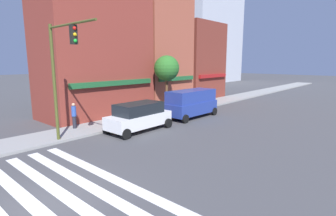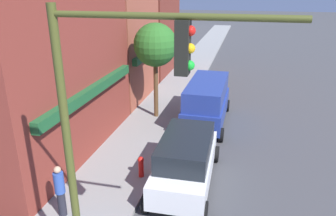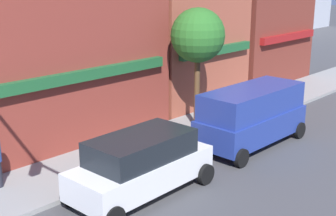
{
  "view_description": "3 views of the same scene",
  "coord_description": "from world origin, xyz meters",
  "px_view_note": "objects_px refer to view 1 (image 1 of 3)",
  "views": [
    {
      "loc": [
        -3.49,
        -8.48,
        4.71
      ],
      "look_at": [
        11.32,
        4.7,
        1.2
      ],
      "focal_mm": 28.0,
      "sensor_mm": 36.0,
      "label": 1
    },
    {
      "loc": [
        -2.18,
        2.84,
        7.06
      ],
      "look_at": [
        10.88,
        6.0,
        2.0
      ],
      "focal_mm": 35.0,
      "sensor_mm": 36.0,
      "label": 2
    },
    {
      "loc": [
        -0.73,
        -4.95,
        6.59
      ],
      "look_at": [
        10.88,
        6.0,
        2.0
      ],
      "focal_mm": 50.0,
      "sensor_mm": 36.0,
      "label": 3
    }
  ],
  "objects_px": {
    "street_tree": "(167,69)",
    "van_blue": "(191,102)",
    "suv_white": "(139,116)",
    "fire_hydrant": "(122,119)",
    "pedestrian_blue_shirt": "(74,115)",
    "traffic_signal": "(61,64)"
  },
  "relations": [
    {
      "from": "suv_white",
      "to": "street_tree",
      "type": "xyz_separation_m",
      "value": [
        5.96,
        2.8,
        3.07
      ]
    },
    {
      "from": "traffic_signal",
      "to": "fire_hydrant",
      "type": "distance_m",
      "value": 6.26
    },
    {
      "from": "pedestrian_blue_shirt",
      "to": "fire_hydrant",
      "type": "height_order",
      "value": "pedestrian_blue_shirt"
    },
    {
      "from": "van_blue",
      "to": "suv_white",
      "type": "bearing_deg",
      "value": -179.43
    },
    {
      "from": "traffic_signal",
      "to": "van_blue",
      "type": "xyz_separation_m",
      "value": [
        10.91,
        -0.71,
        -3.29
      ]
    },
    {
      "from": "suv_white",
      "to": "street_tree",
      "type": "relative_size",
      "value": 0.92
    },
    {
      "from": "fire_hydrant",
      "to": "street_tree",
      "type": "xyz_separation_m",
      "value": [
        6.13,
        1.1,
        3.49
      ]
    },
    {
      "from": "van_blue",
      "to": "street_tree",
      "type": "relative_size",
      "value": 0.98
    },
    {
      "from": "suv_white",
      "to": "fire_hydrant",
      "type": "bearing_deg",
      "value": 94.48
    },
    {
      "from": "suv_white",
      "to": "pedestrian_blue_shirt",
      "type": "distance_m",
      "value": 4.51
    },
    {
      "from": "traffic_signal",
      "to": "van_blue",
      "type": "bearing_deg",
      "value": -3.72
    },
    {
      "from": "pedestrian_blue_shirt",
      "to": "fire_hydrant",
      "type": "relative_size",
      "value": 2.1
    },
    {
      "from": "van_blue",
      "to": "street_tree",
      "type": "xyz_separation_m",
      "value": [
        -0.03,
        2.8,
        2.82
      ]
    },
    {
      "from": "fire_hydrant",
      "to": "street_tree",
      "type": "bearing_deg",
      "value": 10.17
    },
    {
      "from": "street_tree",
      "to": "van_blue",
      "type": "bearing_deg",
      "value": -89.41
    },
    {
      "from": "traffic_signal",
      "to": "van_blue",
      "type": "height_order",
      "value": "traffic_signal"
    },
    {
      "from": "pedestrian_blue_shirt",
      "to": "street_tree",
      "type": "distance_m",
      "value": 9.4
    },
    {
      "from": "van_blue",
      "to": "fire_hydrant",
      "type": "relative_size",
      "value": 5.96
    },
    {
      "from": "traffic_signal",
      "to": "suv_white",
      "type": "height_order",
      "value": "traffic_signal"
    },
    {
      "from": "van_blue",
      "to": "traffic_signal",
      "type": "bearing_deg",
      "value": 176.85
    },
    {
      "from": "traffic_signal",
      "to": "van_blue",
      "type": "relative_size",
      "value": 1.35
    },
    {
      "from": "traffic_signal",
      "to": "fire_hydrant",
      "type": "relative_size",
      "value": 8.03
    }
  ]
}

